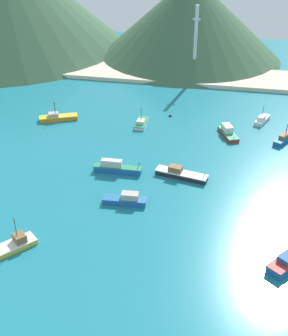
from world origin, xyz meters
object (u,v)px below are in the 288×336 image
at_px(fishing_boat_4, 141,123).
at_px(fishing_boat_9, 126,199).
at_px(buoy_1, 170,116).
at_px(fishing_boat_5, 17,243).
at_px(fishing_boat_3, 116,168).
at_px(fishing_boat_8, 58,117).
at_px(fishing_boat_1, 286,137).
at_px(fishing_boat_2, 228,132).
at_px(fishing_boat_7, 262,120).
at_px(radio_tower, 195,43).
at_px(fishing_boat_14, 180,174).

height_order(fishing_boat_4, fishing_boat_9, fishing_boat_4).
bearing_deg(buoy_1, fishing_boat_5, -106.03).
distance_m(fishing_boat_3, fishing_boat_8, 31.99).
xyz_separation_m(fishing_boat_1, buoy_1, (-29.76, 8.20, -0.61)).
bearing_deg(fishing_boat_2, buoy_1, 151.76).
distance_m(fishing_boat_9, buoy_1, 42.25).
xyz_separation_m(fishing_boat_7, radio_tower, (-21.43, 29.72, 11.24)).
relative_size(fishing_boat_7, buoy_1, 8.95).
bearing_deg(fishing_boat_14, fishing_boat_7, 61.33).
bearing_deg(fishing_boat_3, fishing_boat_7, 46.32).
relative_size(buoy_1, radio_tower, 0.03).
relative_size(fishing_boat_14, buoy_1, 14.18).
height_order(fishing_boat_3, fishing_boat_4, fishing_boat_4).
distance_m(fishing_boat_8, fishing_boat_14, 42.23).
relative_size(fishing_boat_9, radio_tower, 0.36).
xyz_separation_m(fishing_boat_2, fishing_boat_7, (8.46, 9.66, -0.13)).
distance_m(fishing_boat_7, buoy_1, 24.32).
distance_m(fishing_boat_9, fishing_boat_14, 14.67).
xyz_separation_m(fishing_boat_3, buoy_1, (6.78, 31.37, -0.93)).
bearing_deg(fishing_boat_5, fishing_boat_3, 69.68).
xyz_separation_m(fishing_boat_5, fishing_boat_8, (-12.21, 49.99, 0.00)).
bearing_deg(fishing_boat_14, fishing_boat_1, 44.40).
height_order(fishing_boat_1, radio_tower, radio_tower).
relative_size(fishing_boat_14, radio_tower, 0.48).
bearing_deg(radio_tower, fishing_boat_9, -93.77).
distance_m(fishing_boat_3, radio_tower, 63.93).
bearing_deg(fishing_boat_4, buoy_1, 47.68).
distance_m(fishing_boat_4, fishing_boat_7, 31.84).
bearing_deg(fishing_boat_4, fishing_boat_9, -82.70).
xyz_separation_m(fishing_boat_8, fishing_boat_9, (26.99, -33.87, 0.11)).
bearing_deg(fishing_boat_7, buoy_1, -177.26).
relative_size(fishing_boat_8, fishing_boat_14, 0.90).
height_order(fishing_boat_3, radio_tower, radio_tower).
xyz_separation_m(fishing_boat_8, fishing_boat_14, (35.91, -22.22, 0.03)).
bearing_deg(fishing_boat_4, fishing_boat_8, -176.90).
relative_size(fishing_boat_1, fishing_boat_4, 1.41).
distance_m(fishing_boat_2, fishing_boat_4, 22.34).
height_order(fishing_boat_1, fishing_boat_5, fishing_boat_5).
bearing_deg(fishing_boat_14, fishing_boat_3, -176.59).
height_order(fishing_boat_5, radio_tower, radio_tower).
height_order(fishing_boat_1, fishing_boat_2, fishing_boat_1).
bearing_deg(fishing_boat_14, buoy_1, 102.80).
xyz_separation_m(fishing_boat_3, fishing_boat_4, (0.31, 24.26, -0.41)).
relative_size(fishing_boat_5, fishing_boat_9, 0.81).
height_order(fishing_boat_1, fishing_boat_4, fishing_boat_4).
height_order(fishing_boat_8, fishing_boat_9, fishing_boat_8).
relative_size(fishing_boat_2, buoy_1, 10.74).
xyz_separation_m(fishing_boat_3, fishing_boat_7, (31.06, 32.53, -0.31)).
distance_m(fishing_boat_5, radio_tower, 92.02).
bearing_deg(fishing_boat_1, radio_tower, 124.56).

